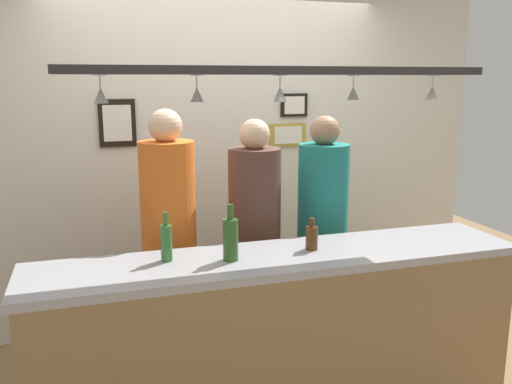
# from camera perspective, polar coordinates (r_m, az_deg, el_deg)

# --- Properties ---
(back_wall) EXTENTS (4.40, 0.06, 2.60)m
(back_wall) POSITION_cam_1_polar(r_m,az_deg,el_deg) (4.22, -4.08, 3.47)
(back_wall) COLOR silver
(back_wall) RESTS_ON ground_plane
(bar_counter) EXTENTS (2.70, 0.55, 0.99)m
(bar_counter) POSITION_cam_1_polar(r_m,az_deg,el_deg) (2.92, 3.64, -13.45)
(bar_counter) COLOR #99999E
(bar_counter) RESTS_ON ground_plane
(overhead_glass_rack) EXTENTS (2.20, 0.36, 0.04)m
(overhead_glass_rack) POSITION_cam_1_polar(r_m,az_deg,el_deg) (2.83, 2.49, 12.69)
(overhead_glass_rack) COLOR black
(hanging_wineglass_far_left) EXTENTS (0.07, 0.07, 0.13)m
(hanging_wineglass_far_left) POSITION_cam_1_polar(r_m,az_deg,el_deg) (2.68, -16.09, 9.90)
(hanging_wineglass_far_left) COLOR silver
(hanging_wineglass_far_left) RESTS_ON overhead_glass_rack
(hanging_wineglass_left) EXTENTS (0.07, 0.07, 0.13)m
(hanging_wineglass_left) POSITION_cam_1_polar(r_m,az_deg,el_deg) (2.73, -6.26, 10.32)
(hanging_wineglass_left) COLOR silver
(hanging_wineglass_left) RESTS_ON overhead_glass_rack
(hanging_wineglass_center_left) EXTENTS (0.07, 0.07, 0.13)m
(hanging_wineglass_center_left) POSITION_cam_1_polar(r_m,az_deg,el_deg) (2.77, 2.56, 10.40)
(hanging_wineglass_center_left) COLOR silver
(hanging_wineglass_center_left) RESTS_ON overhead_glass_rack
(hanging_wineglass_center) EXTENTS (0.07, 0.07, 0.13)m
(hanging_wineglass_center) POSITION_cam_1_polar(r_m,az_deg,el_deg) (3.03, 10.23, 10.36)
(hanging_wineglass_center) COLOR silver
(hanging_wineglass_center) RESTS_ON overhead_glass_rack
(hanging_wineglass_center_right) EXTENTS (0.07, 0.07, 0.13)m
(hanging_wineglass_center_right) POSITION_cam_1_polar(r_m,az_deg,el_deg) (3.21, 18.11, 10.04)
(hanging_wineglass_center_right) COLOR silver
(hanging_wineglass_center_right) RESTS_ON overhead_glass_rack
(person_left_orange_shirt) EXTENTS (0.34, 0.34, 1.74)m
(person_left_orange_shirt) POSITION_cam_1_polar(r_m,az_deg,el_deg) (3.39, -9.22, -3.01)
(person_left_orange_shirt) COLOR #2D334C
(person_left_orange_shirt) RESTS_ON ground_plane
(person_middle_brown_shirt) EXTENTS (0.34, 0.34, 1.67)m
(person_middle_brown_shirt) POSITION_cam_1_polar(r_m,az_deg,el_deg) (3.52, -0.15, -3.09)
(person_middle_brown_shirt) COLOR #2D334C
(person_middle_brown_shirt) RESTS_ON ground_plane
(person_right_teal_shirt) EXTENTS (0.34, 0.34, 1.68)m
(person_right_teal_shirt) POSITION_cam_1_polar(r_m,az_deg,el_deg) (3.68, 7.05, -2.38)
(person_right_teal_shirt) COLOR #2D334C
(person_right_teal_shirt) RESTS_ON ground_plane
(bottle_beer_brown_stubby) EXTENTS (0.07, 0.07, 0.18)m
(bottle_beer_brown_stubby) POSITION_cam_1_polar(r_m,az_deg,el_deg) (3.01, 5.91, -4.77)
(bottle_beer_brown_stubby) COLOR #512D14
(bottle_beer_brown_stubby) RESTS_ON bar_counter
(bottle_champagne_green) EXTENTS (0.08, 0.08, 0.30)m
(bottle_champagne_green) POSITION_cam_1_polar(r_m,az_deg,el_deg) (2.81, -2.71, -4.91)
(bottle_champagne_green) COLOR #2D5623
(bottle_champagne_green) RESTS_ON bar_counter
(bottle_beer_green_import) EXTENTS (0.06, 0.06, 0.26)m
(bottle_beer_green_import) POSITION_cam_1_polar(r_m,az_deg,el_deg) (2.84, -9.46, -5.19)
(bottle_beer_green_import) COLOR #336B2D
(bottle_beer_green_import) RESTS_ON bar_counter
(picture_frame_caricature) EXTENTS (0.26, 0.02, 0.34)m
(picture_frame_caricature) POSITION_cam_1_polar(r_m,az_deg,el_deg) (4.03, -14.45, 7.07)
(picture_frame_caricature) COLOR black
(picture_frame_caricature) RESTS_ON back_wall
(picture_frame_upper_small) EXTENTS (0.22, 0.02, 0.18)m
(picture_frame_upper_small) POSITION_cam_1_polar(r_m,az_deg,el_deg) (4.32, 4.05, 9.15)
(picture_frame_upper_small) COLOR black
(picture_frame_upper_small) RESTS_ON back_wall
(picture_frame_lower_pair) EXTENTS (0.30, 0.02, 0.18)m
(picture_frame_lower_pair) POSITION_cam_1_polar(r_m,az_deg,el_deg) (4.32, 3.39, 6.04)
(picture_frame_lower_pair) COLOR #B29338
(picture_frame_lower_pair) RESTS_ON back_wall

